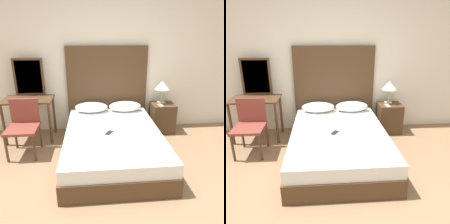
% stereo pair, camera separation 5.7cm
% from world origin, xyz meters
% --- Properties ---
extents(ground_plane, '(16.00, 16.00, 0.00)m').
position_xyz_m(ground_plane, '(0.00, 0.00, 0.00)').
color(ground_plane, '#8C6B4C').
extents(wall_back, '(10.00, 0.06, 2.70)m').
position_xyz_m(wall_back, '(0.00, 2.30, 1.35)').
color(wall_back, silver).
rests_on(wall_back, ground_plane).
extents(bed, '(1.42, 2.04, 0.44)m').
position_xyz_m(bed, '(0.06, 1.18, 0.22)').
color(bed, '#4C331E').
rests_on(bed, ground_plane).
extents(headboard, '(1.49, 0.05, 1.59)m').
position_xyz_m(headboard, '(0.06, 2.23, 0.80)').
color(headboard, '#4C331E').
rests_on(headboard, ground_plane).
extents(pillow_left, '(0.60, 0.31, 0.18)m').
position_xyz_m(pillow_left, '(-0.25, 2.00, 0.53)').
color(pillow_left, white).
rests_on(pillow_left, bed).
extents(pillow_right, '(0.60, 0.31, 0.18)m').
position_xyz_m(pillow_right, '(0.37, 2.00, 0.53)').
color(pillow_right, white).
rests_on(pillow_right, bed).
extents(phone_on_bed, '(0.14, 0.16, 0.01)m').
position_xyz_m(phone_on_bed, '(0.00, 1.08, 0.44)').
color(phone_on_bed, '#232328').
rests_on(phone_on_bed, bed).
extents(nightstand, '(0.43, 0.39, 0.55)m').
position_xyz_m(nightstand, '(1.09, 1.99, 0.28)').
color(nightstand, '#4C331E').
rests_on(nightstand, ground_plane).
extents(table_lamp, '(0.28, 0.28, 0.42)m').
position_xyz_m(table_lamp, '(1.08, 2.07, 0.88)').
color(table_lamp, tan).
rests_on(table_lamp, nightstand).
extents(phone_on_nightstand, '(0.10, 0.16, 0.01)m').
position_xyz_m(phone_on_nightstand, '(1.02, 1.90, 0.56)').
color(phone_on_nightstand, '#B7B7BC').
rests_on(phone_on_nightstand, nightstand).
extents(vanity_desk, '(0.83, 0.53, 0.75)m').
position_xyz_m(vanity_desk, '(-1.32, 1.90, 0.61)').
color(vanity_desk, '#4C331E').
rests_on(vanity_desk, ground_plane).
extents(vanity_mirror, '(0.52, 0.03, 0.66)m').
position_xyz_m(vanity_mirror, '(-1.32, 2.14, 1.08)').
color(vanity_mirror, '#4C331E').
rests_on(vanity_mirror, vanity_desk).
extents(chair, '(0.46, 0.49, 0.85)m').
position_xyz_m(chair, '(-1.30, 1.44, 0.49)').
color(chair, brown).
rests_on(chair, ground_plane).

